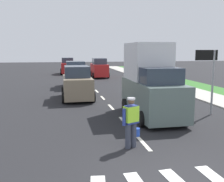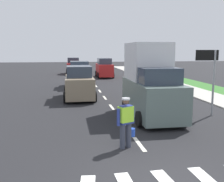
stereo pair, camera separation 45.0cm
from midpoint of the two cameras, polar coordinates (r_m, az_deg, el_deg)
ground_plane at (r=26.87m, az=-3.73°, el=2.00°), size 96.00×96.00×0.00m
sidewalk_right at (r=18.62m, az=22.46°, el=-1.68°), size 2.40×72.00×0.14m
lane_center_line at (r=31.03m, az=-4.47°, el=2.92°), size 0.14×46.40×0.01m
road_worker at (r=8.58m, az=4.61°, el=-6.35°), size 0.68×0.56×1.67m
lane_direction_sign at (r=13.50m, az=21.40°, el=4.96°), size 1.16×0.11×3.20m
delivery_truck at (r=12.65m, az=9.42°, el=1.60°), size 2.16×4.60×3.54m
car_oncoming_third at (r=36.46m, az=-8.08°, el=5.35°), size 1.96×4.01×2.22m
car_outgoing_far at (r=31.37m, az=-1.28°, el=4.93°), size 1.94×4.07×2.27m
car_oncoming_second at (r=23.14m, az=-6.55°, el=3.47°), size 2.01×3.82×2.25m
car_oncoming_lead at (r=17.37m, az=-6.42°, el=1.59°), size 2.03×3.97×2.17m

